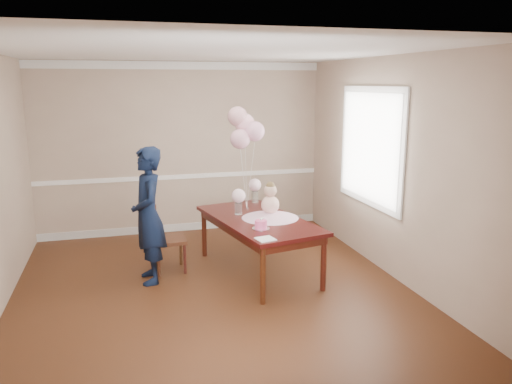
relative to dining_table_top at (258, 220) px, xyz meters
name	(u,v)px	position (x,y,z in m)	size (l,w,h in m)	color
floor	(213,290)	(-0.68, -0.43, -0.69)	(4.50, 5.00, 0.00)	#33190C
ceiling	(208,51)	(-0.68, -0.43, 2.01)	(4.50, 5.00, 0.02)	white
wall_back	(182,149)	(-0.68, 2.07, 0.66)	(4.50, 0.02, 2.70)	tan
wall_front	(281,246)	(-0.68, -2.93, 0.66)	(4.50, 0.02, 2.70)	tan
wall_right	(391,168)	(1.57, -0.43, 0.66)	(0.02, 5.00, 2.70)	tan
chair_rail_trim	(183,177)	(-0.68, 2.06, 0.21)	(4.50, 0.02, 0.07)	white
crown_molding	(179,65)	(-0.68, 2.06, 1.94)	(4.50, 0.02, 0.12)	white
baseboard_trim	(185,227)	(-0.68, 2.06, -0.63)	(4.50, 0.02, 0.12)	silver
window_frame	(370,147)	(1.55, 0.07, 0.86)	(0.02, 1.66, 1.56)	silver
window_blinds	(369,147)	(1.53, 0.07, 0.86)	(0.01, 1.50, 1.40)	white
dining_table_top	(258,220)	(0.00, 0.00, 0.00)	(0.95, 1.89, 0.05)	black
table_apron	(258,225)	(0.00, 0.00, -0.07)	(0.85, 1.80, 0.09)	black
table_leg_fl	(263,275)	(-0.21, -0.93, -0.35)	(0.07, 0.07, 0.66)	black
table_leg_fr	(323,263)	(0.56, -0.77, -0.35)	(0.07, 0.07, 0.66)	black
table_leg_bl	(204,233)	(-0.56, 0.77, -0.35)	(0.07, 0.07, 0.66)	black
table_leg_br	(255,226)	(0.21, 0.93, -0.35)	(0.07, 0.07, 0.66)	black
baby_skirt	(270,214)	(0.15, -0.02, 0.07)	(0.72, 0.72, 0.09)	#E8ABCC
baby_torso	(270,205)	(0.15, -0.02, 0.19)	(0.23, 0.23, 0.23)	pink
baby_head	(270,191)	(0.15, -0.02, 0.37)	(0.16, 0.16, 0.16)	#CDA68D
baby_hair	(270,186)	(0.15, -0.02, 0.43)	(0.11, 0.11, 0.11)	brown
cake_platter	(261,229)	(-0.10, -0.45, 0.03)	(0.21, 0.21, 0.01)	silver
birthday_cake	(261,224)	(-0.10, -0.45, 0.08)	(0.14, 0.14, 0.09)	#FF5095
cake_flower_a	(261,219)	(-0.10, -0.45, 0.14)	(0.03, 0.03, 0.03)	white
cake_flower_b	(262,219)	(-0.08, -0.43, 0.14)	(0.03, 0.03, 0.03)	silver
rose_vase_near	(239,209)	(-0.20, 0.25, 0.10)	(0.09, 0.09, 0.15)	silver
roses_near	(238,196)	(-0.20, 0.25, 0.27)	(0.18, 0.18, 0.18)	#F9D1D9
rose_vase_far	(255,197)	(0.19, 0.86, 0.10)	(0.09, 0.09, 0.15)	white
roses_far	(255,185)	(0.19, 0.86, 0.27)	(0.18, 0.18, 0.18)	#FDD4DF
napkin	(265,239)	(-0.16, -0.85, 0.03)	(0.19, 0.19, 0.01)	white
balloon_weight	(247,208)	(-0.01, 0.53, 0.03)	(0.04, 0.04, 0.02)	silver
balloon_a	(240,139)	(-0.11, 0.51, 0.97)	(0.26, 0.26, 0.26)	#DA9AB0
balloon_b	(255,131)	(0.09, 0.50, 1.06)	(0.26, 0.26, 0.26)	#E8A4C4
balloon_c	(245,124)	(-0.01, 0.62, 1.16)	(0.26, 0.26, 0.26)	#F6AEC3
balloon_d	(238,117)	(-0.11, 0.62, 1.25)	(0.26, 0.26, 0.26)	#D99AA5
balloon_ribbon_a	(244,179)	(-0.06, 0.52, 0.43)	(0.00, 0.00, 0.79)	white
balloon_ribbon_b	(251,175)	(0.04, 0.51, 0.48)	(0.00, 0.00, 0.89)	white
balloon_ribbon_c	(246,171)	(-0.01, 0.58, 0.52)	(0.00, 0.00, 0.98)	silver
balloon_ribbon_d	(242,168)	(-0.06, 0.58, 0.57)	(0.00, 0.00, 1.08)	white
dining_chair_seat	(169,240)	(-1.09, 0.34, -0.28)	(0.40, 0.40, 0.05)	#3A1C10
chair_leg_fl	(159,261)	(-1.24, 0.17, -0.49)	(0.04, 0.04, 0.39)	#35190E
chair_leg_fr	(185,259)	(-0.92, 0.18, -0.49)	(0.04, 0.04, 0.39)	#33110E
chair_leg_bl	(156,253)	(-1.26, 0.50, -0.49)	(0.04, 0.04, 0.39)	#3D2210
chair_leg_br	(181,251)	(-0.93, 0.51, -0.49)	(0.04, 0.04, 0.39)	#391F0F
chair_back_post_l	(156,225)	(-1.26, 0.17, -0.01)	(0.04, 0.04, 0.51)	#3C1B10
chair_back_post_r	(153,218)	(-1.27, 0.50, -0.01)	(0.04, 0.04, 0.51)	#3D1610
chair_slat_low	(154,230)	(-1.27, 0.34, -0.12)	(0.03, 0.36, 0.05)	#39160F
chair_slat_mid	(154,218)	(-1.27, 0.34, 0.02)	(0.03, 0.36, 0.05)	#311C0D
chair_slat_top	(153,207)	(-1.27, 0.34, 0.17)	(0.03, 0.36, 0.05)	#38130F
woman	(148,216)	(-1.35, 0.06, 0.14)	(0.60, 0.40, 1.65)	black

